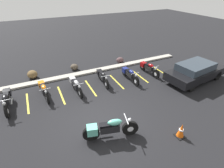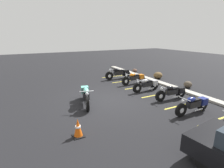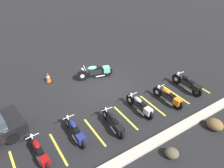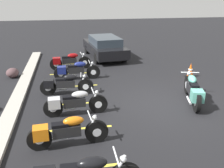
{
  "view_description": "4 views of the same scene",
  "coord_description": "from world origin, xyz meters",
  "px_view_note": "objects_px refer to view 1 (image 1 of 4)",
  "views": [
    {
      "loc": [
        -2.25,
        -5.92,
        5.88
      ],
      "look_at": [
        1.33,
        1.57,
        0.98
      ],
      "focal_mm": 28.0,
      "sensor_mm": 36.0,
      "label": 1
    },
    {
      "loc": [
        8.3,
        -3.77,
        3.53
      ],
      "look_at": [
        0.51,
        0.27,
        1.07
      ],
      "focal_mm": 28.0,
      "sensor_mm": 36.0,
      "label": 2
    },
    {
      "loc": [
        5.82,
        9.97,
        7.85
      ],
      "look_at": [
        0.22,
        1.35,
        0.93
      ],
      "focal_mm": 35.0,
      "sensor_mm": 36.0,
      "label": 3
    },
    {
      "loc": [
        -8.21,
        3.38,
        3.87
      ],
      "look_at": [
        -0.56,
        2.05,
        1.1
      ],
      "focal_mm": 42.0,
      "sensor_mm": 36.0,
      "label": 4
    }
  ],
  "objects_px": {
    "parked_bike_3": "(102,76)",
    "traffic_cone": "(181,131)",
    "motorcycle_teal_featured": "(108,129)",
    "parked_bike_4": "(129,74)",
    "parked_bike_1": "(44,89)",
    "landscape_rock_3": "(32,74)",
    "landscape_rock_0": "(74,67)",
    "parked_bike_2": "(76,85)",
    "parked_bike_5": "(148,68)",
    "parked_bike_0": "(7,99)",
    "landscape_rock_2": "(120,60)",
    "car_black": "(195,71)"
  },
  "relations": [
    {
      "from": "traffic_cone",
      "to": "parked_bike_5",
      "type": "bearing_deg",
      "value": 67.56
    },
    {
      "from": "parked_bike_3",
      "to": "parked_bike_4",
      "type": "height_order",
      "value": "parked_bike_4"
    },
    {
      "from": "parked_bike_4",
      "to": "parked_bike_5",
      "type": "bearing_deg",
      "value": 98.43
    },
    {
      "from": "motorcycle_teal_featured",
      "to": "parked_bike_4",
      "type": "bearing_deg",
      "value": 64.56
    },
    {
      "from": "motorcycle_teal_featured",
      "to": "traffic_cone",
      "type": "relative_size",
      "value": 3.44
    },
    {
      "from": "parked_bike_0",
      "to": "landscape_rock_3",
      "type": "height_order",
      "value": "parked_bike_0"
    },
    {
      "from": "parked_bike_0",
      "to": "car_black",
      "type": "xyz_separation_m",
      "value": [
        11.35,
        -2.16,
        0.2
      ]
    },
    {
      "from": "parked_bike_1",
      "to": "landscape_rock_0",
      "type": "height_order",
      "value": "parked_bike_1"
    },
    {
      "from": "parked_bike_2",
      "to": "traffic_cone",
      "type": "bearing_deg",
      "value": 26.59
    },
    {
      "from": "traffic_cone",
      "to": "parked_bike_1",
      "type": "bearing_deg",
      "value": 130.09
    },
    {
      "from": "parked_bike_4",
      "to": "traffic_cone",
      "type": "distance_m",
      "value": 5.41
    },
    {
      "from": "motorcycle_teal_featured",
      "to": "parked_bike_2",
      "type": "height_order",
      "value": "motorcycle_teal_featured"
    },
    {
      "from": "motorcycle_teal_featured",
      "to": "parked_bike_3",
      "type": "xyz_separation_m",
      "value": [
        1.65,
        4.56,
        -0.07
      ]
    },
    {
      "from": "parked_bike_1",
      "to": "parked_bike_5",
      "type": "relative_size",
      "value": 1.0
    },
    {
      "from": "parked_bike_1",
      "to": "traffic_cone",
      "type": "relative_size",
      "value": 3.06
    },
    {
      "from": "car_black",
      "to": "traffic_cone",
      "type": "bearing_deg",
      "value": -149.68
    },
    {
      "from": "parked_bike_0",
      "to": "parked_bike_2",
      "type": "relative_size",
      "value": 1.09
    },
    {
      "from": "traffic_cone",
      "to": "parked_bike_2",
      "type": "bearing_deg",
      "value": 119.04
    },
    {
      "from": "motorcycle_teal_featured",
      "to": "traffic_cone",
      "type": "bearing_deg",
      "value": -9.57
    },
    {
      "from": "parked_bike_1",
      "to": "landscape_rock_3",
      "type": "distance_m",
      "value": 2.71
    },
    {
      "from": "parked_bike_5",
      "to": "motorcycle_teal_featured",
      "type": "bearing_deg",
      "value": -53.56
    },
    {
      "from": "parked_bike_3",
      "to": "landscape_rock_0",
      "type": "height_order",
      "value": "parked_bike_3"
    },
    {
      "from": "parked_bike_1",
      "to": "parked_bike_2",
      "type": "xyz_separation_m",
      "value": [
        1.83,
        -0.27,
        -0.0
      ]
    },
    {
      "from": "parked_bike_4",
      "to": "landscape_rock_3",
      "type": "bearing_deg",
      "value": -118.02
    },
    {
      "from": "parked_bike_1",
      "to": "parked_bike_0",
      "type": "bearing_deg",
      "value": -86.65
    },
    {
      "from": "landscape_rock_3",
      "to": "landscape_rock_0",
      "type": "bearing_deg",
      "value": 0.78
    },
    {
      "from": "parked_bike_5",
      "to": "traffic_cone",
      "type": "height_order",
      "value": "parked_bike_5"
    },
    {
      "from": "parked_bike_3",
      "to": "car_black",
      "type": "height_order",
      "value": "car_black"
    },
    {
      "from": "motorcycle_teal_featured",
      "to": "parked_bike_5",
      "type": "bearing_deg",
      "value": 54.65
    },
    {
      "from": "parked_bike_4",
      "to": "landscape_rock_2",
      "type": "distance_m",
      "value": 3.0
    },
    {
      "from": "landscape_rock_0",
      "to": "motorcycle_teal_featured",
      "type": "bearing_deg",
      "value": -93.63
    },
    {
      "from": "parked_bike_3",
      "to": "traffic_cone",
      "type": "distance_m",
      "value": 5.98
    },
    {
      "from": "parked_bike_4",
      "to": "motorcycle_teal_featured",
      "type": "bearing_deg",
      "value": -40.43
    },
    {
      "from": "landscape_rock_3",
      "to": "traffic_cone",
      "type": "xyz_separation_m",
      "value": [
        5.39,
        -8.52,
        0.05
      ]
    },
    {
      "from": "parked_bike_2",
      "to": "parked_bike_5",
      "type": "bearing_deg",
      "value": 88.1
    },
    {
      "from": "motorcycle_teal_featured",
      "to": "parked_bike_1",
      "type": "relative_size",
      "value": 1.12
    },
    {
      "from": "car_black",
      "to": "landscape_rock_3",
      "type": "relative_size",
      "value": 5.58
    },
    {
      "from": "parked_bike_1",
      "to": "motorcycle_teal_featured",
      "type": "bearing_deg",
      "value": 19.56
    },
    {
      "from": "motorcycle_teal_featured",
      "to": "parked_bike_2",
      "type": "bearing_deg",
      "value": 107.91
    },
    {
      "from": "parked_bike_5",
      "to": "landscape_rock_0",
      "type": "height_order",
      "value": "parked_bike_5"
    },
    {
      "from": "motorcycle_teal_featured",
      "to": "landscape_rock_3",
      "type": "xyz_separation_m",
      "value": [
        -2.53,
        7.23,
        -0.23
      ]
    },
    {
      "from": "parked_bike_4",
      "to": "landscape_rock_2",
      "type": "relative_size",
      "value": 3.44
    },
    {
      "from": "landscape_rock_3",
      "to": "parked_bike_3",
      "type": "bearing_deg",
      "value": -32.58
    },
    {
      "from": "parked_bike_0",
      "to": "car_black",
      "type": "relative_size",
      "value": 0.51
    },
    {
      "from": "parked_bike_4",
      "to": "parked_bike_1",
      "type": "bearing_deg",
      "value": -95.21
    },
    {
      "from": "landscape_rock_3",
      "to": "traffic_cone",
      "type": "relative_size",
      "value": 1.17
    },
    {
      "from": "car_black",
      "to": "landscape_rock_2",
      "type": "xyz_separation_m",
      "value": [
        -3.15,
        4.84,
        -0.45
      ]
    },
    {
      "from": "parked_bike_4",
      "to": "parked_bike_5",
      "type": "relative_size",
      "value": 1.0
    },
    {
      "from": "parked_bike_1",
      "to": "landscape_rock_2",
      "type": "distance_m",
      "value": 6.76
    },
    {
      "from": "motorcycle_teal_featured",
      "to": "landscape_rock_2",
      "type": "distance_m",
      "value": 8.16
    }
  ]
}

